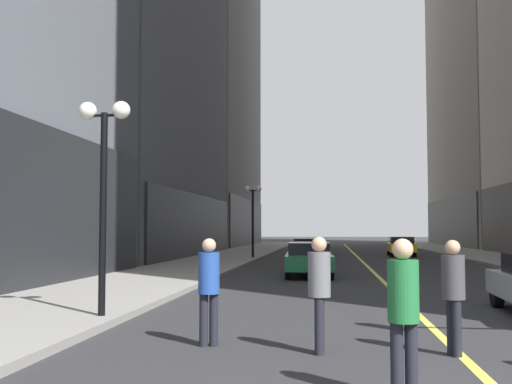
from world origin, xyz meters
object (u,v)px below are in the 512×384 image
(car_green, at_px, (309,258))
(pedestrian_in_green_parka, at_px, (403,306))
(pedestrian_in_grey_suit, at_px, (319,285))
(car_red, at_px, (309,249))
(car_yellow, at_px, (401,245))
(pedestrian_in_blue_hoodie, at_px, (209,283))
(street_lamp_left_far, at_px, (253,205))
(pedestrian_with_orange_bag, at_px, (453,288))
(street_lamp_left_near, at_px, (104,159))

(car_green, bearing_deg, pedestrian_in_green_parka, -84.84)
(pedestrian_in_grey_suit, xyz_separation_m, pedestrian_in_green_parka, (0.94, -2.44, 0.01))
(car_red, relative_size, car_yellow, 1.01)
(pedestrian_in_green_parka, bearing_deg, car_yellow, 83.37)
(car_yellow, height_order, pedestrian_in_blue_hoodie, pedestrian_in_blue_hoodie)
(pedestrian_in_grey_suit, distance_m, street_lamp_left_far, 27.33)
(pedestrian_with_orange_bag, bearing_deg, pedestrian_in_blue_hoodie, 175.58)
(street_lamp_left_near, bearing_deg, pedestrian_with_orange_bag, -20.55)
(pedestrian_in_green_parka, relative_size, street_lamp_left_near, 0.40)
(car_green, distance_m, pedestrian_with_orange_bag, 15.04)
(car_red, xyz_separation_m, street_lamp_left_near, (-3.41, -22.91, 2.54))
(car_yellow, bearing_deg, car_red, -127.14)
(street_lamp_left_far, bearing_deg, car_red, -24.04)
(car_green, height_order, pedestrian_with_orange_bag, pedestrian_with_orange_bag)
(pedestrian_in_green_parka, xyz_separation_m, street_lamp_left_far, (-5.27, 29.33, 2.23))
(car_yellow, distance_m, pedestrian_with_orange_bag, 33.36)
(pedestrian_in_grey_suit, bearing_deg, street_lamp_left_far, 99.14)
(car_yellow, height_order, pedestrian_in_grey_suit, pedestrian_in_grey_suit)
(street_lamp_left_near, bearing_deg, pedestrian_in_green_parka, -42.90)
(street_lamp_left_far, bearing_deg, car_yellow, 34.24)
(pedestrian_with_orange_bag, relative_size, pedestrian_in_blue_hoodie, 0.99)
(car_yellow, relative_size, pedestrian_in_blue_hoodie, 2.73)
(car_green, distance_m, street_lamp_left_near, 13.23)
(pedestrian_with_orange_bag, bearing_deg, car_yellow, 84.63)
(pedestrian_in_grey_suit, bearing_deg, car_yellow, 81.30)
(car_red, relative_size, pedestrian_in_green_parka, 2.68)
(car_yellow, distance_m, pedestrian_in_blue_hoodie, 33.63)
(pedestrian_in_green_parka, bearing_deg, pedestrian_in_blue_hoodie, 133.76)
(car_yellow, distance_m, pedestrian_in_grey_suit, 33.70)
(pedestrian_with_orange_bag, bearing_deg, car_red, 96.52)
(car_green, relative_size, pedestrian_in_green_parka, 2.76)
(car_red, distance_m, pedestrian_in_grey_suit, 25.39)
(car_red, relative_size, pedestrian_in_grey_suit, 2.70)
(pedestrian_in_blue_hoodie, distance_m, street_lamp_left_near, 4.00)
(car_red, bearing_deg, pedestrian_in_green_parka, -86.18)
(car_green, height_order, pedestrian_in_blue_hoodie, pedestrian_in_blue_hoodie)
(car_red, bearing_deg, street_lamp_left_far, 155.96)
(pedestrian_in_grey_suit, height_order, street_lamp_left_far, street_lamp_left_far)
(car_yellow, bearing_deg, car_green, -107.27)
(pedestrian_with_orange_bag, distance_m, pedestrian_in_green_parka, 2.74)
(car_yellow, bearing_deg, pedestrian_in_green_parka, -96.63)
(street_lamp_left_near, bearing_deg, car_yellow, 73.01)
(car_green, bearing_deg, street_lamp_left_far, 107.18)
(pedestrian_with_orange_bag, height_order, pedestrian_in_blue_hoodie, pedestrian_in_blue_hoodie)
(car_green, height_order, car_yellow, same)
(car_green, xyz_separation_m, pedestrian_in_green_parka, (1.57, -17.35, 0.31))
(pedestrian_with_orange_bag, height_order, pedestrian_in_grey_suit, pedestrian_in_grey_suit)
(street_lamp_left_far, bearing_deg, pedestrian_in_grey_suit, -80.86)
(car_red, distance_m, street_lamp_left_far, 4.52)
(street_lamp_left_near, bearing_deg, car_red, 81.53)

